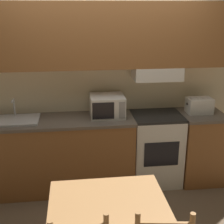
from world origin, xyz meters
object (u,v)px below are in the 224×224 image
at_px(stove_range, 156,149).
at_px(microwave, 107,106).
at_px(dining_table, 108,215).
at_px(sink_basin, 13,120).
at_px(toaster, 199,105).

xyz_separation_m(stove_range, microwave, (-0.62, 0.05, 0.59)).
bearing_deg(dining_table, sink_basin, 123.02).
height_order(stove_range, microwave, microwave).
xyz_separation_m(stove_range, sink_basin, (-1.72, -0.01, 0.47)).
bearing_deg(sink_basin, toaster, 0.61).
xyz_separation_m(microwave, sink_basin, (-1.11, -0.06, -0.11)).
bearing_deg(microwave, sink_basin, -176.94).
xyz_separation_m(toaster, sink_basin, (-2.26, -0.02, -0.08)).
distance_m(stove_range, dining_table, 1.67).
bearing_deg(sink_basin, microwave, 3.06).
relative_size(microwave, sink_basin, 0.69).
height_order(microwave, dining_table, microwave).
height_order(stove_range, toaster, toaster).
distance_m(microwave, dining_table, 1.58).
bearing_deg(toaster, sink_basin, -179.39).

